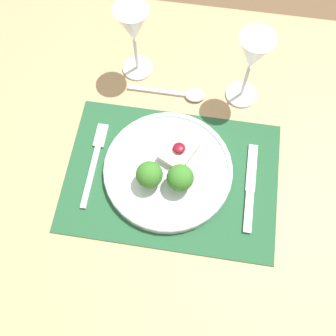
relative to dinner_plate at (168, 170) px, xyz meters
The scene contains 9 objects.
ground_plane 0.74m from the dinner_plate, 38.38° to the right, with size 8.00×8.00×0.00m, color brown.
dining_table 0.10m from the dinner_plate, 38.38° to the right, with size 1.47×0.99×0.72m.
placemat 0.02m from the dinner_plate, 38.38° to the right, with size 0.45×0.32×0.00m, color #235633.
dinner_plate is the anchor object (origin of this frame).
fork 0.16m from the dinner_plate, behind, with size 0.02×0.20×0.01m.
knife 0.18m from the dinner_plate, ahead, with size 0.02×0.20×0.01m.
spoon 0.20m from the dinner_plate, 88.44° to the left, with size 0.18×0.04×0.01m.
wine_glass_near 0.29m from the dinner_plate, 57.94° to the left, with size 0.07×0.07×0.19m.
wine_glass_far 0.31m from the dinner_plate, 113.70° to the left, with size 0.07×0.07×0.19m.
Camera 1 is at (0.04, -0.31, 1.51)m, focal length 42.00 mm.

